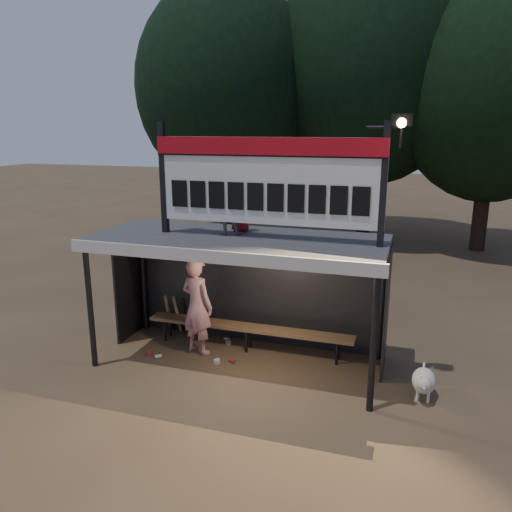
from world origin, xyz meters
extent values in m
plane|color=#503C28|center=(0.00, 0.00, 0.00)|extent=(80.00, 80.00, 0.00)
imported|color=silver|center=(-0.87, 0.17, 0.92)|extent=(0.78, 0.63, 1.85)
imported|color=slate|center=(-0.22, 0.15, 2.84)|extent=(0.58, 0.50, 1.04)
imported|color=maroon|center=(-0.10, 0.44, 2.76)|extent=(0.43, 0.28, 0.87)
cube|color=#3C3B3E|center=(0.00, 0.00, 2.26)|extent=(5.00, 2.00, 0.12)
cube|color=silver|center=(0.00, -1.02, 2.22)|extent=(5.10, 0.06, 0.20)
cylinder|color=black|center=(-2.40, -0.90, 1.10)|extent=(0.10, 0.10, 2.20)
cylinder|color=black|center=(2.40, -0.90, 1.10)|extent=(0.10, 0.10, 2.20)
cylinder|color=black|center=(-2.40, 0.90, 1.10)|extent=(0.10, 0.10, 2.20)
cylinder|color=black|center=(2.40, 0.90, 1.10)|extent=(0.10, 0.10, 2.20)
cube|color=black|center=(0.00, 1.00, 1.10)|extent=(5.00, 0.04, 2.20)
cube|color=black|center=(-2.50, 0.50, 1.10)|extent=(0.04, 1.00, 2.20)
cube|color=black|center=(2.50, 0.50, 1.10)|extent=(0.04, 1.00, 2.20)
cylinder|color=black|center=(0.00, 1.00, 2.15)|extent=(5.00, 0.06, 0.06)
cube|color=black|center=(-1.35, 0.00, 3.27)|extent=(0.10, 0.10, 1.90)
cube|color=black|center=(2.35, 0.00, 3.27)|extent=(0.10, 0.10, 1.90)
cube|color=white|center=(0.50, 0.00, 3.27)|extent=(3.80, 0.08, 1.40)
cube|color=#B90D18|center=(0.50, -0.05, 3.83)|extent=(3.80, 0.04, 0.28)
cube|color=black|center=(0.50, -0.06, 3.68)|extent=(3.80, 0.02, 0.03)
cube|color=black|center=(-1.03, -0.05, 3.02)|extent=(0.27, 0.03, 0.45)
cube|color=black|center=(-0.69, -0.05, 3.02)|extent=(0.27, 0.03, 0.45)
cube|color=black|center=(-0.35, -0.05, 3.02)|extent=(0.27, 0.03, 0.45)
cube|color=black|center=(-0.01, -0.05, 3.02)|extent=(0.27, 0.03, 0.45)
cube|color=black|center=(0.33, -0.05, 3.02)|extent=(0.27, 0.03, 0.45)
cube|color=black|center=(0.67, -0.05, 3.02)|extent=(0.27, 0.03, 0.45)
cube|color=black|center=(1.01, -0.05, 3.02)|extent=(0.27, 0.03, 0.45)
cube|color=black|center=(1.35, -0.05, 3.02)|extent=(0.27, 0.03, 0.45)
cube|color=black|center=(1.69, -0.05, 3.02)|extent=(0.27, 0.03, 0.45)
cube|color=black|center=(2.03, -0.05, 3.02)|extent=(0.27, 0.03, 0.45)
cylinder|color=black|center=(2.30, 0.00, 4.12)|extent=(0.50, 0.04, 0.04)
cylinder|color=black|center=(2.55, 0.00, 3.97)|extent=(0.04, 0.04, 0.30)
cube|color=black|center=(2.55, -0.05, 4.22)|extent=(0.30, 0.22, 0.18)
sphere|color=#FFD88C|center=(2.55, -0.14, 4.18)|extent=(0.14, 0.14, 0.14)
cube|color=olive|center=(0.00, 0.55, 0.45)|extent=(4.00, 0.35, 0.06)
cylinder|color=black|center=(-1.70, 0.43, 0.23)|extent=(0.05, 0.05, 0.45)
cylinder|color=black|center=(-1.70, 0.67, 0.23)|extent=(0.05, 0.05, 0.45)
cylinder|color=black|center=(0.00, 0.43, 0.23)|extent=(0.05, 0.05, 0.45)
cylinder|color=black|center=(0.00, 0.67, 0.23)|extent=(0.05, 0.05, 0.45)
cylinder|color=black|center=(1.70, 0.43, 0.23)|extent=(0.05, 0.05, 0.45)
cylinder|color=black|center=(1.70, 0.67, 0.23)|extent=(0.05, 0.05, 0.45)
cylinder|color=black|center=(-4.00, 10.00, 1.87)|extent=(0.50, 0.50, 3.74)
ellipsoid|color=black|center=(-4.00, 10.00, 5.53)|extent=(6.46, 6.46, 7.48)
cylinder|color=black|center=(1.00, 11.50, 2.09)|extent=(0.50, 0.50, 4.18)
ellipsoid|color=black|center=(1.00, 11.50, 6.18)|extent=(7.22, 7.22, 8.36)
cylinder|color=#301E15|center=(5.00, 10.50, 1.76)|extent=(0.50, 0.50, 3.52)
ellipsoid|color=black|center=(5.00, 10.50, 5.20)|extent=(6.08, 6.08, 7.04)
ellipsoid|color=#EFE7CF|center=(3.16, -0.23, 0.27)|extent=(0.36, 0.58, 0.36)
sphere|color=silver|center=(3.16, -0.51, 0.36)|extent=(0.22, 0.22, 0.22)
cone|color=beige|center=(3.16, -0.61, 0.34)|extent=(0.10, 0.10, 0.10)
cone|color=beige|center=(3.11, -0.53, 0.46)|extent=(0.06, 0.06, 0.07)
cone|color=beige|center=(3.21, -0.53, 0.46)|extent=(0.06, 0.06, 0.07)
cylinder|color=beige|center=(3.08, -0.41, 0.09)|extent=(0.05, 0.05, 0.18)
cylinder|color=beige|center=(3.24, -0.41, 0.09)|extent=(0.05, 0.05, 0.18)
cylinder|color=beige|center=(3.08, -0.05, 0.09)|extent=(0.05, 0.05, 0.18)
cylinder|color=white|center=(3.24, -0.05, 0.09)|extent=(0.05, 0.05, 0.18)
cylinder|color=silver|center=(3.16, 0.07, 0.34)|extent=(0.04, 0.16, 0.14)
cylinder|color=#9F774A|center=(-1.82, 0.82, 0.43)|extent=(0.06, 0.27, 0.84)
cylinder|color=#A67B4D|center=(-1.62, 0.82, 0.43)|extent=(0.09, 0.30, 0.83)
cylinder|color=black|center=(-1.42, 0.82, 0.43)|extent=(0.08, 0.33, 0.83)
cylinder|color=olive|center=(-1.22, 0.82, 0.43)|extent=(0.08, 0.35, 0.82)
cube|color=#B0321E|center=(-1.67, -0.26, 0.04)|extent=(0.09, 0.11, 0.08)
cylinder|color=#A2A2A6|center=(-0.53, 0.81, 0.04)|extent=(0.12, 0.07, 0.07)
cube|color=silver|center=(-0.36, -0.17, 0.04)|extent=(0.10, 0.12, 0.08)
cylinder|color=#A72A1C|center=(-0.11, -0.06, 0.04)|extent=(0.14, 0.12, 0.07)
cube|color=#A1A1A6|center=(-0.45, 0.66, 0.04)|extent=(0.12, 0.12, 0.08)
cylinder|color=silver|center=(-1.47, -0.30, 0.04)|extent=(0.14, 0.12, 0.07)
camera|label=1|loc=(2.79, -7.77, 4.13)|focal=35.00mm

